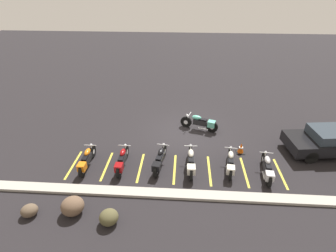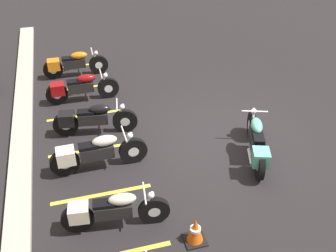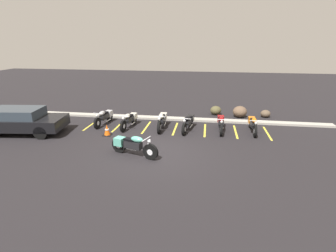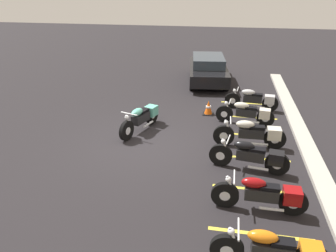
% 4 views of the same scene
% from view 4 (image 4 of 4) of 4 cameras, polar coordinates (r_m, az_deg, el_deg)
% --- Properties ---
extents(ground, '(60.00, 60.00, 0.00)m').
position_cam_4_polar(ground, '(10.37, -3.81, -2.88)').
color(ground, black).
extents(motorcycle_teal_featured, '(2.12, 0.95, 0.86)m').
position_cam_4_polar(motorcycle_teal_featured, '(11.06, -4.59, 1.47)').
color(motorcycle_teal_featured, black).
rests_on(motorcycle_teal_featured, ground).
extents(parked_bike_0, '(0.60, 2.07, 0.81)m').
position_cam_4_polar(parked_bike_0, '(13.30, 14.78, 4.52)').
color(parked_bike_0, black).
rests_on(parked_bike_0, ground).
extents(parked_bike_1, '(0.62, 2.04, 0.80)m').
position_cam_4_polar(parked_bike_1, '(11.83, 13.74, 2.20)').
color(parked_bike_1, black).
rests_on(parked_bike_1, ground).
extents(parked_bike_2, '(0.61, 2.17, 0.86)m').
position_cam_4_polar(parked_bike_2, '(10.20, 14.61, -1.27)').
color(parked_bike_2, black).
rests_on(parked_bike_2, ground).
extents(parked_bike_3, '(0.68, 2.10, 0.83)m').
position_cam_4_polar(parked_bike_3, '(8.94, 14.55, -5.07)').
color(parked_bike_3, black).
rests_on(parked_bike_3, ground).
extents(parked_bike_4, '(0.58, 2.07, 0.81)m').
position_cam_4_polar(parked_bike_4, '(7.52, 16.39, -11.37)').
color(parked_bike_4, black).
rests_on(parked_bike_4, ground).
extents(parked_bike_5, '(0.57, 2.03, 0.80)m').
position_cam_4_polar(parked_bike_5, '(6.27, 18.23, -19.90)').
color(parked_bike_5, black).
rests_on(parked_bike_5, ground).
extents(car_black, '(4.48, 2.29, 1.29)m').
position_cam_4_polar(car_black, '(16.70, 6.98, 9.86)').
color(car_black, black).
rests_on(car_black, ground).
extents(concrete_curb, '(18.00, 0.50, 0.12)m').
position_cam_4_polar(concrete_curb, '(10.39, 23.56, -4.55)').
color(concrete_curb, '#A8A399').
rests_on(concrete_curb, ground).
extents(traffic_cone, '(0.40, 0.40, 0.54)m').
position_cam_4_polar(traffic_cone, '(12.57, 7.05, 3.15)').
color(traffic_cone, black).
rests_on(traffic_cone, ground).
extents(stall_line_0, '(0.10, 2.10, 0.00)m').
position_cam_4_polar(stall_line_0, '(14.10, 13.54, 3.88)').
color(stall_line_0, gold).
rests_on(stall_line_0, ground).
extents(stall_line_1, '(0.10, 2.10, 0.00)m').
position_cam_4_polar(stall_line_1, '(12.62, 13.79, 1.49)').
color(stall_line_1, gold).
rests_on(stall_line_1, ground).
extents(stall_line_2, '(0.10, 2.10, 0.00)m').
position_cam_4_polar(stall_line_2, '(11.17, 14.10, -1.53)').
color(stall_line_2, gold).
rests_on(stall_line_2, ground).
extents(stall_line_3, '(0.10, 2.10, 0.00)m').
position_cam_4_polar(stall_line_3, '(9.76, 14.50, -5.43)').
color(stall_line_3, gold).
rests_on(stall_line_3, ground).
extents(stall_line_4, '(0.10, 2.10, 0.00)m').
position_cam_4_polar(stall_line_4, '(8.41, 15.05, -10.62)').
color(stall_line_4, gold).
rests_on(stall_line_4, ground).
extents(stall_line_5, '(0.10, 2.10, 0.00)m').
position_cam_4_polar(stall_line_5, '(7.16, 15.83, -17.70)').
color(stall_line_5, gold).
rests_on(stall_line_5, ground).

